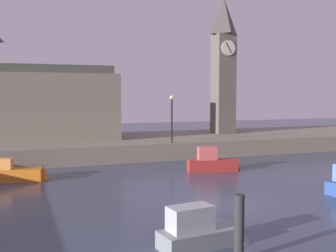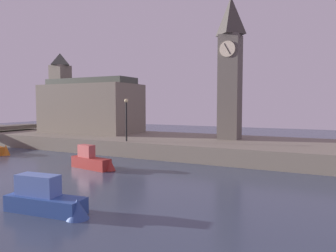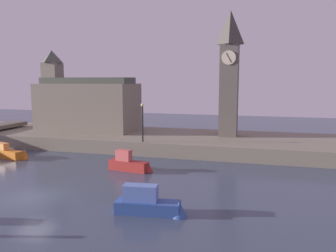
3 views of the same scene
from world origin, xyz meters
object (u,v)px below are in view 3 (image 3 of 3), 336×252
at_px(streetlamp, 143,118).
at_px(boat_patrol_orange, 8,152).
at_px(boat_dinghy_red, 130,164).
at_px(clock_tower, 229,72).
at_px(boat_tour_blue, 151,204).
at_px(parliament_hall, 85,104).

relative_size(streetlamp, boat_patrol_orange, 0.78).
bearing_deg(boat_dinghy_red, boat_patrol_orange, 174.41).
distance_m(clock_tower, boat_dinghy_red, 17.01).
bearing_deg(boat_tour_blue, boat_dinghy_red, 118.86).
bearing_deg(clock_tower, parliament_hall, 179.74).
distance_m(parliament_hall, boat_patrol_orange, 12.64).
relative_size(parliament_hall, boat_tour_blue, 2.75).
xyz_separation_m(streetlamp, boat_dinghy_red, (1.07, -6.31, -3.43)).
bearing_deg(clock_tower, streetlamp, -142.33).
xyz_separation_m(parliament_hall, boat_tour_blue, (16.48, -21.93, -4.35)).
bearing_deg(streetlamp, boat_patrol_orange, -159.74).
distance_m(boat_dinghy_red, boat_tour_blue, 10.31).
bearing_deg(boat_tour_blue, parliament_hall, 126.91).
xyz_separation_m(clock_tower, boat_tour_blue, (-2.39, -21.85, -8.42)).
distance_m(clock_tower, parliament_hall, 19.30).
bearing_deg(boat_tour_blue, clock_tower, 83.75).
xyz_separation_m(parliament_hall, boat_patrol_orange, (-2.84, -11.50, -4.41)).
distance_m(streetlamp, boat_tour_blue, 16.84).
bearing_deg(boat_patrol_orange, streetlamp, 20.26).
bearing_deg(boat_patrol_orange, boat_dinghy_red, -5.59).
relative_size(boat_dinghy_red, boat_tour_blue, 0.93).
xyz_separation_m(boat_patrol_orange, boat_tour_blue, (19.32, -10.43, 0.06)).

